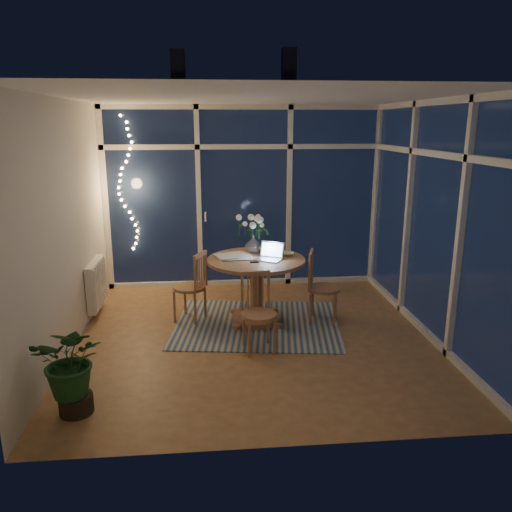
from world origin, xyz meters
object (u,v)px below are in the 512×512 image
dining_table (256,290)px  laptop (268,251)px  flower_vase (253,244)px  chair_left (189,286)px  potted_plant (73,371)px  chair_front (259,313)px  chair_right (324,287)px

dining_table → laptop: (0.14, -0.07, 0.51)m
laptop → flower_vase: 0.38m
chair_left → potted_plant: chair_left is taller
dining_table → laptop: bearing=-27.8°
chair_front → potted_plant: 1.94m
laptop → potted_plant: laptop is taller
chair_right → potted_plant: bearing=141.7°
flower_vase → chair_front: bearing=-92.1°
dining_table → chair_front: bearing=-93.3°
chair_right → potted_plant: chair_right is taller
flower_vase → chair_left: bearing=-169.1°
chair_front → laptop: (0.18, 0.74, 0.48)m
chair_front → flower_vase: (0.04, 1.10, 0.47)m
flower_vase → chair_right: bearing=-24.2°
chair_front → laptop: laptop is taller
chair_right → laptop: bearing=105.5°
dining_table → potted_plant: 2.50m
laptop → chair_front: bearing=-73.5°
chair_right → chair_front: 1.12m
chair_front → laptop: size_ratio=2.89×
chair_right → laptop: size_ratio=3.03×
dining_table → chair_right: chair_right is taller
laptop → flower_vase: bearing=142.6°
chair_left → chair_front: chair_left is taller
dining_table → chair_right: (0.81, -0.08, 0.05)m
laptop → potted_plant: (-1.82, -1.77, -0.52)m
dining_table → chair_left: 0.81m
dining_table → potted_plant: size_ratio=1.53×
dining_table → chair_front: (-0.05, -0.81, 0.03)m
chair_right → potted_plant: (-2.49, -1.76, -0.07)m
dining_table → chair_right: 0.81m
dining_table → chair_left: (-0.80, 0.13, 0.04)m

